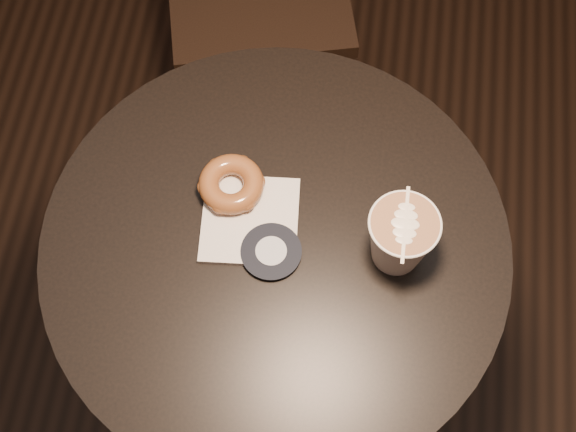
{
  "coord_description": "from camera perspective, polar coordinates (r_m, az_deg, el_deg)",
  "views": [
    {
      "loc": [
        0.08,
        -0.44,
        1.85
      ],
      "look_at": [
        0.01,
        0.03,
        0.79
      ],
      "focal_mm": 50.0,
      "sensor_mm": 36.0,
      "label": 1
    }
  ],
  "objects": [
    {
      "name": "doughnut",
      "position": [
        1.2,
        -4.06,
        2.28
      ],
      "size": [
        0.1,
        0.1,
        0.03
      ],
      "primitive_type": "torus",
      "color": "brown",
      "rests_on": "pastry_bag"
    },
    {
      "name": "latte_cup",
      "position": [
        1.14,
        7.97,
        -1.63
      ],
      "size": [
        0.1,
        0.1,
        0.11
      ],
      "primitive_type": null,
      "color": "silver",
      "rests_on": "cafe_table"
    },
    {
      "name": "cafe_table",
      "position": [
        1.37,
        -0.79,
        -5.06
      ],
      "size": [
        0.7,
        0.7,
        0.75
      ],
      "color": "black",
      "rests_on": "ground"
    },
    {
      "name": "pastry_bag",
      "position": [
        1.2,
        -2.72,
        -0.29
      ],
      "size": [
        0.15,
        0.15,
        0.01
      ],
      "primitive_type": "cube",
      "rotation": [
        0.0,
        0.0,
        0.08
      ],
      "color": "silver",
      "rests_on": "cafe_table"
    }
  ]
}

